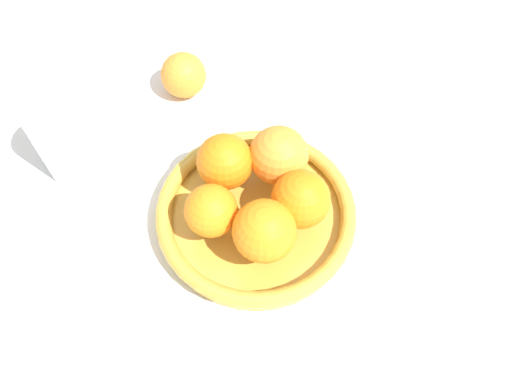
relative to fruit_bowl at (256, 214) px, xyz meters
The scene contains 6 objects.
ground_plane 0.02m from the fruit_bowl, ahead, with size 4.00×4.00×0.00m, color silver.
fruit_bowl is the anchor object (origin of this frame).
orange_pile 0.06m from the fruit_bowl, 38.81° to the right, with size 0.19×0.18×0.08m.
stray_orange 0.27m from the fruit_bowl, 36.06° to the left, with size 0.07×0.07×0.07m, color orange.
drinking_glass 0.28m from the fruit_bowl, 81.44° to the left, with size 0.08×0.08×0.12m, color silver.
napkin_folded 0.30m from the fruit_bowl, 131.97° to the left, with size 0.13×0.13×0.01m, color beige.
Camera 1 is at (-0.32, -0.06, 0.61)m, focal length 35.00 mm.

